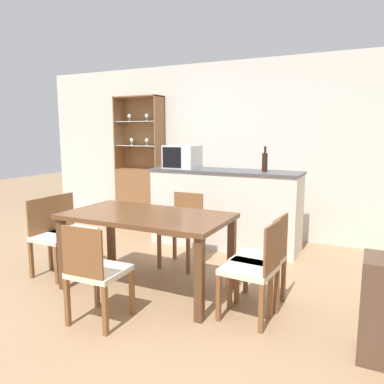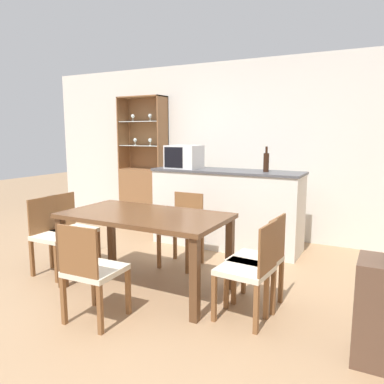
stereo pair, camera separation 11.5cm
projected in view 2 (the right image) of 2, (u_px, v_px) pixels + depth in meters
The scene contains 13 objects.
ground_plane at pixel (128, 298), 3.48m from camera, with size 18.00×18.00×0.00m, color #A37F5B.
wall_back at pixel (234, 149), 5.58m from camera, with size 6.80×0.06×2.55m.
kitchen_counter at pixel (226, 209), 4.99m from camera, with size 2.00×0.59×1.04m.
display_cabinet at pixel (144, 187), 6.21m from camera, with size 0.79×0.32×2.09m.
dining_table at pixel (145, 223), 3.61m from camera, with size 1.59×0.87×0.75m.
dining_chair_head_near at pixel (92, 271), 2.99m from camera, with size 0.42×0.42×0.83m.
dining_chair_side_right_far at pixel (259, 260), 3.25m from camera, with size 0.43×0.43×0.83m.
dining_chair_side_left_near at pixel (54, 235), 4.04m from camera, with size 0.41×0.41×0.83m.
dining_chair_side_left_far at pixel (72, 230), 4.27m from camera, with size 0.43×0.43×0.83m.
dining_chair_side_right_near at pixel (249, 270), 3.02m from camera, with size 0.44×0.44×0.83m.
dining_chair_head_far at pixel (183, 229), 4.30m from camera, with size 0.41×0.41×0.83m.
microwave at pixel (184, 157), 5.14m from camera, with size 0.44×0.38×0.31m.
wine_bottle at pixel (266, 162), 4.66m from camera, with size 0.07×0.07×0.32m.
Camera 2 is at (2.05, -2.63, 1.52)m, focal length 35.00 mm.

